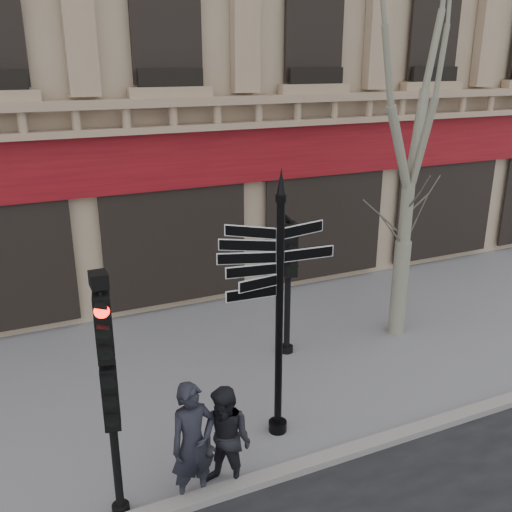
# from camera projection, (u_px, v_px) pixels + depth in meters

# --- Properties ---
(ground) EXTENTS (80.00, 80.00, 0.00)m
(ground) POSITION_uv_depth(u_px,v_px,m) (265.00, 417.00, 9.61)
(ground) COLOR slate
(ground) RESTS_ON ground
(kerb) EXTENTS (80.00, 0.25, 0.12)m
(kerb) POSITION_uv_depth(u_px,v_px,m) (306.00, 465.00, 8.39)
(kerb) COLOR gray
(kerb) RESTS_ON ground
(fingerpost) EXTENTS (2.18, 2.18, 4.30)m
(fingerpost) POSITION_uv_depth(u_px,v_px,m) (280.00, 264.00, 8.32)
(fingerpost) COLOR black
(fingerpost) RESTS_ON ground
(traffic_signal_main) EXTENTS (0.42, 0.33, 3.42)m
(traffic_signal_main) POSITION_uv_depth(u_px,v_px,m) (107.00, 370.00, 6.89)
(traffic_signal_main) COLOR black
(traffic_signal_main) RESTS_ON ground
(traffic_signal_secondary) EXTENTS (0.53, 0.43, 2.78)m
(traffic_signal_secondary) POSITION_uv_depth(u_px,v_px,m) (288.00, 264.00, 11.12)
(traffic_signal_secondary) COLOR black
(traffic_signal_secondary) RESTS_ON ground
(plane_tree) EXTENTS (3.06, 3.06, 8.12)m
(plane_tree) POSITION_uv_depth(u_px,v_px,m) (420.00, 60.00, 10.74)
(plane_tree) COLOR gray
(plane_tree) RESTS_ON ground
(pedestrian_a) EXTENTS (0.71, 0.53, 1.79)m
(pedestrian_a) POSITION_uv_depth(u_px,v_px,m) (193.00, 444.00, 7.54)
(pedestrian_a) COLOR black
(pedestrian_a) RESTS_ON ground
(pedestrian_b) EXTENTS (0.95, 0.98, 1.59)m
(pedestrian_b) POSITION_uv_depth(u_px,v_px,m) (226.00, 441.00, 7.76)
(pedestrian_b) COLOR black
(pedestrian_b) RESTS_ON ground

